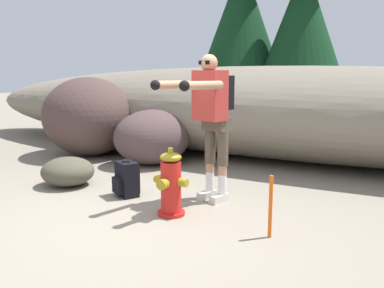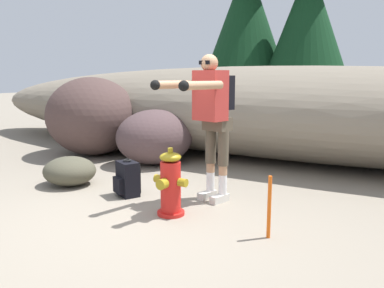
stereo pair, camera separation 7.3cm
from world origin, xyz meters
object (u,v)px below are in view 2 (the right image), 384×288
at_px(fire_hydrant, 170,185).
at_px(utility_worker, 211,110).
at_px(boulder_large, 92,116).
at_px(spare_backpack, 127,179).
at_px(boulder_mid, 155,137).
at_px(survey_stake, 269,207).
at_px(boulder_small, 70,171).

bearing_deg(fire_hydrant, utility_worker, 76.20).
bearing_deg(boulder_large, spare_backpack, -36.88).
bearing_deg(boulder_mid, utility_worker, -36.39).
relative_size(boulder_mid, survey_stake, 2.26).
distance_m(spare_backpack, boulder_small, 1.01).
height_order(fire_hydrant, boulder_mid, boulder_mid).
distance_m(utility_worker, boulder_mid, 2.31).
relative_size(fire_hydrant, boulder_large, 0.40).
height_order(spare_backpack, boulder_small, spare_backpack).
bearing_deg(boulder_large, boulder_mid, -2.05).
distance_m(utility_worker, spare_backpack, 1.39).
distance_m(fire_hydrant, boulder_large, 3.75).
distance_m(fire_hydrant, boulder_small, 1.89).
distance_m(utility_worker, boulder_small, 2.25).
bearing_deg(fire_hydrant, spare_backpack, 161.06).
xyz_separation_m(utility_worker, boulder_small, (-2.02, -0.37, -0.91)).
relative_size(utility_worker, survey_stake, 2.91).
bearing_deg(spare_backpack, boulder_large, -101.04).
xyz_separation_m(fire_hydrant, survey_stake, (1.14, -0.05, -0.04)).
height_order(boulder_mid, boulder_small, boulder_mid).
relative_size(fire_hydrant, spare_backpack, 1.59).
distance_m(boulder_large, boulder_small, 2.22).
bearing_deg(boulder_large, boulder_small, -53.82).
bearing_deg(utility_worker, spare_backpack, -57.36).
distance_m(spare_backpack, boulder_large, 2.90).
xyz_separation_m(utility_worker, boulder_large, (-3.29, 1.37, -0.37)).
bearing_deg(boulder_mid, boulder_small, -98.08).
distance_m(boulder_large, boulder_mid, 1.53).
relative_size(boulder_large, boulder_mid, 1.38).
bearing_deg(boulder_small, boulder_mid, 81.92).
bearing_deg(survey_stake, boulder_small, 173.99).
bearing_deg(boulder_mid, survey_stake, -35.83).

